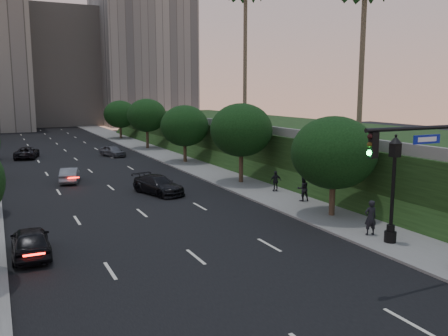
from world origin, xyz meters
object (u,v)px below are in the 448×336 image
pedestrian_b (303,189)px  pedestrian_c (276,181)px  sedan_mid_left (70,175)px  traffic_signal_mast (444,191)px  sedan_far_right (113,151)px  sedan_near_left (31,241)px  pedestrian_a (370,218)px  sedan_near_right (158,185)px  sedan_far_left (27,153)px  street_lamp (393,194)px

pedestrian_b → pedestrian_c: size_ratio=1.12×
sedan_mid_left → pedestrian_b: pedestrian_b is taller
traffic_signal_mast → pedestrian_c: (2.71, 17.16, -2.74)m
sedan_mid_left → sedan_far_right: bearing=-102.0°
traffic_signal_mast → pedestrian_c: traffic_signal_mast is taller
traffic_signal_mast → sedan_far_right: (-3.88, 43.10, -2.99)m
sedan_near_left → pedestrian_a: pedestrian_a is taller
sedan_near_left → pedestrian_b: 18.15m
sedan_near_right → pedestrian_b: pedestrian_b is taller
sedan_mid_left → pedestrian_c: size_ratio=2.53×
sedan_far_left → pedestrian_c: bearing=131.4°
sedan_near_left → sedan_far_left: sedan_near_left is taller
sedan_near_left → pedestrian_a: size_ratio=2.27×
sedan_near_right → sedan_far_right: sedan_near_right is taller
pedestrian_c → sedan_near_left: bearing=28.8°
pedestrian_b → sedan_far_left: bearing=-53.4°
sedan_mid_left → sedan_near_left: bearing=90.0°
sedan_far_left → sedan_near_right: (7.70, -25.19, 0.02)m
traffic_signal_mast → pedestrian_a: traffic_signal_mast is taller
sedan_far_right → sedan_far_left: bearing=143.8°
sedan_far_left → sedan_near_right: 26.34m
sedan_near_left → sedan_mid_left: (4.31, 18.28, -0.07)m
sedan_far_left → sedan_near_right: size_ratio=1.01×
pedestrian_a → street_lamp: bearing=104.0°
sedan_far_right → sedan_near_left: bearing=-128.4°
sedan_mid_left → sedan_near_right: 9.40m
sedan_near_left → pedestrian_c: 19.18m
sedan_mid_left → sedan_far_right: (6.95, 14.68, 0.03)m
sedan_near_right → pedestrian_b: 10.85m
pedestrian_c → sedan_near_right: bearing=-16.0°
traffic_signal_mast → sedan_near_right: traffic_signal_mast is taller
sedan_mid_left → sedan_near_right: (5.35, -7.73, 0.05)m
sedan_mid_left → sedan_far_left: (-2.35, 17.46, 0.03)m
sedan_mid_left → pedestrian_b: bearing=145.6°
sedan_near_right → sedan_far_right: size_ratio=1.22×
sedan_far_right → pedestrian_c: (6.59, -25.94, 0.25)m
sedan_near_right → pedestrian_c: bearing=-40.9°
sedan_far_left → sedan_far_right: size_ratio=1.23×
sedan_near_left → pedestrian_a: 17.10m
sedan_near_right → pedestrian_c: (8.19, -3.54, 0.23)m
pedestrian_a → sedan_near_right: bearing=-53.9°
street_lamp → sedan_near_right: 18.09m
sedan_far_left → sedan_far_right: 9.71m
sedan_far_left → sedan_near_right: bearing=119.5°
traffic_signal_mast → pedestrian_a: size_ratio=3.73×
sedan_mid_left → sedan_near_right: size_ratio=0.82×
pedestrian_a → traffic_signal_mast: bearing=88.8°
street_lamp → pedestrian_a: size_ratio=2.99×
traffic_signal_mast → sedan_far_right: bearing=95.1°
sedan_near_left → sedan_far_right: size_ratio=1.07×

